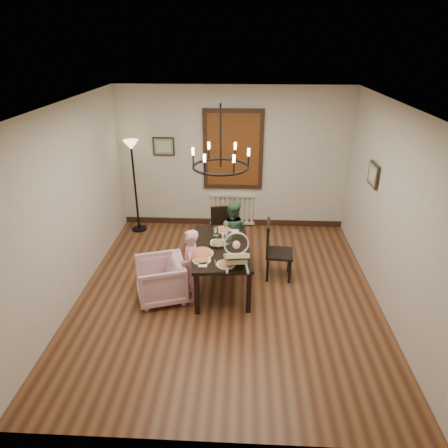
# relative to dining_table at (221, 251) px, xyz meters

# --- Properties ---
(room_shell) EXTENTS (4.51, 5.00, 2.81)m
(room_shell) POSITION_rel_dining_table_xyz_m (0.11, 0.15, 0.78)
(room_shell) COLOR brown
(room_shell) RESTS_ON ground
(dining_table) EXTENTS (0.98, 1.57, 0.70)m
(dining_table) POSITION_rel_dining_table_xyz_m (0.00, 0.00, 0.00)
(dining_table) COLOR black
(dining_table) RESTS_ON room_shell
(chair_far) EXTENTS (0.46, 0.46, 0.90)m
(chair_far) POSITION_rel_dining_table_xyz_m (-0.01, 0.92, -0.17)
(chair_far) COLOR black
(chair_far) RESTS_ON room_shell
(chair_right) EXTENTS (0.46, 0.46, 0.97)m
(chair_right) POSITION_rel_dining_table_xyz_m (0.92, 0.31, -0.13)
(chair_right) COLOR black
(chair_right) RESTS_ON room_shell
(armchair) EXTENTS (0.89, 0.87, 0.64)m
(armchair) POSITION_rel_dining_table_xyz_m (-0.87, -0.38, -0.30)
(armchair) COLOR beige
(armchair) RESTS_ON room_shell
(elderly_woman) EXTENTS (0.24, 0.35, 0.94)m
(elderly_woman) POSITION_rel_dining_table_xyz_m (-0.42, -0.37, -0.15)
(elderly_woman) COLOR #E9A5B0
(elderly_woman) RESTS_ON room_shell
(seated_man) EXTENTS (0.51, 0.44, 0.93)m
(seated_man) POSITION_rel_dining_table_xyz_m (0.15, 0.76, -0.15)
(seated_man) COLOR #406C4A
(seated_man) RESTS_ON room_shell
(baby_bouncer) EXTENTS (0.44, 0.55, 0.33)m
(baby_bouncer) POSITION_rel_dining_table_xyz_m (0.24, -0.55, 0.25)
(baby_bouncer) COLOR #C0C98B
(baby_bouncer) RESTS_ON dining_table
(salad_bowl) EXTENTS (0.28, 0.28, 0.07)m
(salad_bowl) POSITION_rel_dining_table_xyz_m (-0.05, 0.01, 0.12)
(salad_bowl) COLOR white
(salad_bowl) RESTS_ON dining_table
(pizza_platter) EXTENTS (0.34, 0.34, 0.04)m
(pizza_platter) POSITION_rel_dining_table_xyz_m (-0.27, -0.26, 0.10)
(pizza_platter) COLOR tan
(pizza_platter) RESTS_ON dining_table
(drinking_glass) EXTENTS (0.07, 0.07, 0.13)m
(drinking_glass) POSITION_rel_dining_table_xyz_m (0.12, 0.08, 0.15)
(drinking_glass) COLOR silver
(drinking_glass) RESTS_ON dining_table
(window_blinds) EXTENTS (1.00, 0.03, 1.40)m
(window_blinds) POSITION_rel_dining_table_xyz_m (0.11, 2.25, 0.98)
(window_blinds) COLOR brown
(window_blinds) RESTS_ON room_shell
(radiator) EXTENTS (0.92, 0.12, 0.62)m
(radiator) POSITION_rel_dining_table_xyz_m (0.11, 2.27, -0.27)
(radiator) COLOR silver
(radiator) RESTS_ON room_shell
(picture_back) EXTENTS (0.42, 0.03, 0.36)m
(picture_back) POSITION_rel_dining_table_xyz_m (-1.24, 2.26, 1.03)
(picture_back) COLOR black
(picture_back) RESTS_ON room_shell
(picture_right) EXTENTS (0.03, 0.42, 0.36)m
(picture_right) POSITION_rel_dining_table_xyz_m (2.32, 0.69, 1.03)
(picture_right) COLOR black
(picture_right) RESTS_ON room_shell
(floor_lamp) EXTENTS (0.30, 0.30, 1.80)m
(floor_lamp) POSITION_rel_dining_table_xyz_m (-1.79, 1.94, 0.28)
(floor_lamp) COLOR black
(floor_lamp) RESTS_ON room_shell
(chandelier) EXTENTS (0.80, 0.80, 0.04)m
(chandelier) POSITION_rel_dining_table_xyz_m (0.00, -0.00, 1.33)
(chandelier) COLOR black
(chandelier) RESTS_ON room_shell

